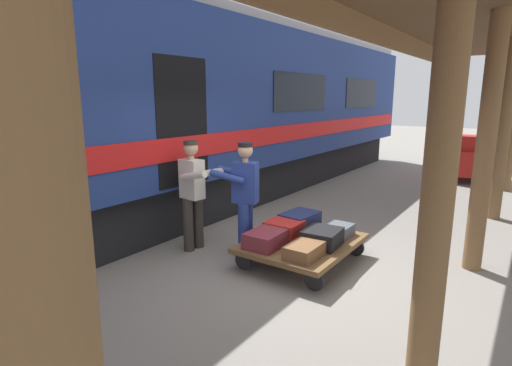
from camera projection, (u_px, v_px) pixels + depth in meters
ground_plane at (296, 270)px, 5.59m from camera, size 60.00×60.00×0.00m
train_car at (122, 113)px, 7.16m from camera, size 3.02×21.85×4.00m
luggage_cart at (302, 244)px, 5.80m from camera, size 1.36×1.71×0.32m
suitcase_red_plastic at (284, 229)px, 5.94m from camera, size 0.50×0.45×0.23m
suitcase_brown_leather at (306, 249)px, 5.22m from camera, size 0.37×0.62×0.17m
suitcase_black_hardshell at (322, 237)px, 5.59m from camera, size 0.51×0.55×0.23m
suitcase_burgundy_valise at (266, 239)px, 5.56m from camera, size 0.45×0.61×0.22m
suitcase_slate_roller at (336, 231)px, 5.98m from camera, size 0.41×0.54×0.16m
suitcase_navy_fabric at (300, 221)px, 6.31m from camera, size 0.49×0.64×0.25m
porter_in_overalls at (244, 195)px, 5.94m from camera, size 0.73×0.56×1.70m
porter_by_door at (193, 192)px, 6.17m from camera, size 0.69×0.47×1.70m
baggage_tug at (472, 159)px, 11.45m from camera, size 1.26×1.80×1.30m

